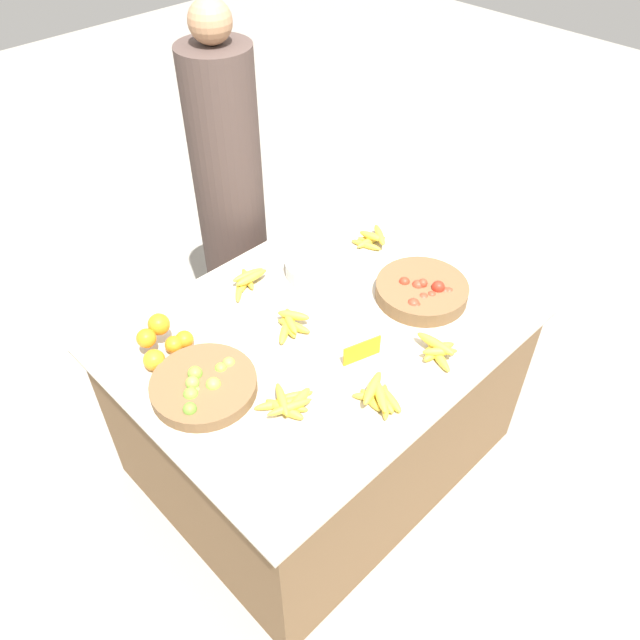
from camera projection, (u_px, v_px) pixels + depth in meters
ground_plane at (320, 451)px, 2.89m from camera, size 12.00×12.00×0.00m
market_table at (320, 396)px, 2.62m from camera, size 1.47×1.15×0.78m
lime_bowl at (203, 386)px, 2.11m from camera, size 0.36×0.36×0.08m
tomato_basket at (422, 291)px, 2.47m from camera, size 0.37×0.37×0.10m
orange_pile at (162, 341)px, 2.22m from camera, size 0.21×0.16×0.14m
metal_bowl at (319, 266)px, 2.58m from camera, size 0.28×0.28×0.07m
price_sign at (363, 350)px, 2.22m from camera, size 0.15×0.05×0.08m
banana_bunch_front_center at (288, 404)px, 2.06m from camera, size 0.20×0.17×0.05m
banana_bunch_front_left at (290, 324)px, 2.34m from camera, size 0.17×0.17×0.06m
banana_bunch_middle_left at (437, 350)px, 2.24m from camera, size 0.15×0.19×0.06m
banana_bunch_front_right at (372, 239)px, 2.74m from camera, size 0.17×0.16×0.06m
banana_bunch_back_center at (379, 397)px, 2.08m from camera, size 0.16×0.18×0.06m
banana_bunch_middle_right at (247, 281)px, 2.53m from camera, size 0.20×0.16×0.06m
vendor_person at (232, 210)px, 2.91m from camera, size 0.31×0.31×1.72m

